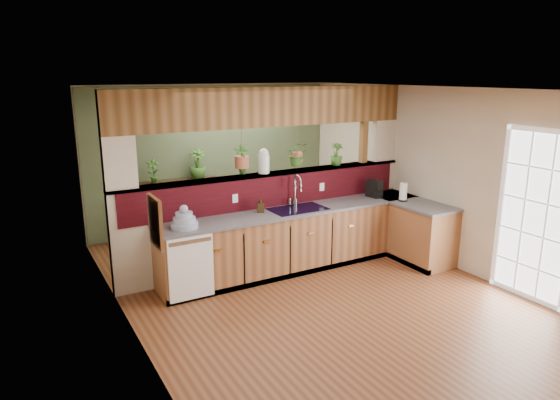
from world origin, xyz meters
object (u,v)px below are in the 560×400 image
coffee_maker (375,189)px  paper_towel (403,192)px  dish_stack (184,221)px  glass_jar (264,161)px  soap_dispenser (261,205)px  faucet (296,189)px  shelving_console (178,209)px

coffee_maker → paper_towel: paper_towel is taller
dish_stack → glass_jar: 1.54m
soap_dispenser → glass_jar: glass_jar is taller
dish_stack → glass_jar: (1.36, 0.44, 0.58)m
faucet → dish_stack: (-1.78, -0.22, -0.16)m
soap_dispenser → coffee_maker: size_ratio=0.78×
glass_jar → paper_towel: bearing=-21.1°
dish_stack → coffee_maker: dish_stack is taller
dish_stack → shelving_console: (0.66, 2.34, -0.49)m
faucet → glass_jar: size_ratio=1.30×
faucet → soap_dispenser: (-0.61, -0.05, -0.14)m
soap_dispenser → shelving_console: (-0.50, 2.17, -0.51)m
dish_stack → paper_towel: (3.34, -0.32, 0.04)m
faucet → glass_jar: 0.63m
faucet → glass_jar: glass_jar is taller
paper_towel → shelving_console: bearing=135.2°
coffee_maker → glass_jar: glass_jar is taller
coffee_maker → soap_dispenser: bearing=165.1°
dish_stack → soap_dispenser: 1.18m
coffee_maker → shelving_console: coffee_maker is taller
faucet → coffee_maker: faucet is taller
faucet → coffee_maker: bearing=-6.3°
shelving_console → dish_stack: bearing=-98.3°
dish_stack → shelving_console: dish_stack is taller
coffee_maker → paper_towel: size_ratio=0.92×
faucet → dish_stack: bearing=-172.9°
shelving_console → coffee_maker: bearing=-35.2°
dish_stack → coffee_maker: (3.12, 0.07, 0.03)m
faucet → dish_stack: faucet is taller
soap_dispenser → coffee_maker: bearing=-2.9°
soap_dispenser → glass_jar: (0.20, 0.27, 0.56)m
coffee_maker → faucet: bearing=161.8°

